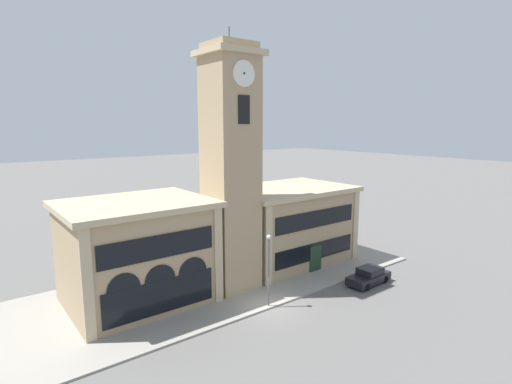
# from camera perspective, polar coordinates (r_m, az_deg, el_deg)

# --- Properties ---
(ground_plane) EXTENTS (300.00, 300.00, 0.00)m
(ground_plane) POSITION_cam_1_polar(r_m,az_deg,el_deg) (32.22, 2.12, -16.38)
(ground_plane) COLOR #605E5B
(sidewalk_kerb) EXTENTS (37.31, 13.86, 0.15)m
(sidewalk_kerb) POSITION_cam_1_polar(r_m,az_deg,el_deg) (37.30, -4.89, -12.53)
(sidewalk_kerb) COLOR gray
(sidewalk_kerb) RESTS_ON ground_plane
(clock_tower) EXTENTS (4.51, 4.51, 21.74)m
(clock_tower) POSITION_cam_1_polar(r_m,az_deg,el_deg) (33.43, -3.65, 3.10)
(clock_tower) COLOR tan
(clock_tower) RESTS_ON ground_plane
(town_hall_left_wing) EXTENTS (11.24, 9.13, 8.24)m
(town_hall_left_wing) POSITION_cam_1_polar(r_m,az_deg,el_deg) (33.33, -16.61, -8.20)
(town_hall_left_wing) COLOR tan
(town_hall_left_wing) RESTS_ON ground_plane
(town_hall_right_wing) EXTENTS (13.15, 9.13, 7.80)m
(town_hall_right_wing) POSITION_cam_1_polar(r_m,az_deg,el_deg) (41.52, 4.35, -4.61)
(town_hall_right_wing) COLOR tan
(town_hall_right_wing) RESTS_ON ground_plane
(parked_car_near) EXTENTS (4.41, 1.94, 1.50)m
(parked_car_near) POSITION_cam_1_polar(r_m,az_deg,el_deg) (37.84, 15.85, -11.39)
(parked_car_near) COLOR black
(parked_car_near) RESTS_ON ground_plane
(street_lamp) EXTENTS (0.36, 0.36, 5.72)m
(street_lamp) POSITION_cam_1_polar(r_m,az_deg,el_deg) (31.01, 1.83, -9.62)
(street_lamp) COLOR #4C4C51
(street_lamp) RESTS_ON sidewalk_kerb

